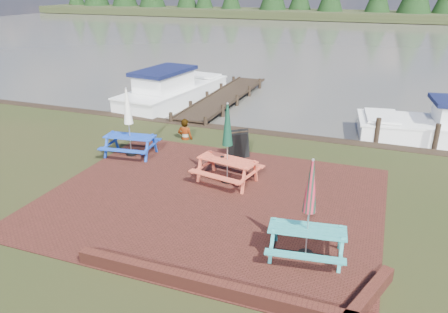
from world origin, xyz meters
TOP-DOWN VIEW (x-y plane):
  - ground at (0.00, 0.00)m, footprint 120.00×120.00m
  - paving at (0.00, 1.00)m, footprint 9.00×7.50m
  - brick_wall at (2.15, -2.42)m, footprint 6.21×1.79m
  - water at (0.00, 37.00)m, footprint 120.00×60.00m
  - picnic_table_teal at (2.92, -0.75)m, footprint 1.81×1.66m
  - picnic_table_red at (0.02, 2.20)m, footprint 2.00×1.85m
  - picnic_table_blue at (-3.80, 3.05)m, footprint 1.86×1.70m
  - chalkboard at (-0.24, 4.01)m, footprint 0.62×0.90m
  - jetty at (-3.50, 11.28)m, footprint 1.76×9.08m
  - boat_jetty at (-5.91, 10.36)m, footprint 3.27×7.21m
  - person at (-2.78, 5.19)m, footprint 0.60×0.42m

SIDE VIEW (x-z plane):
  - ground at x=0.00m, z-range 0.00..0.00m
  - water at x=0.00m, z-range -0.01..0.01m
  - paving at x=0.00m, z-range 0.00..0.02m
  - jetty at x=-3.50m, z-range -0.39..0.61m
  - brick_wall at x=2.15m, z-range 0.00..0.30m
  - boat_jetty at x=-5.91m, z-range -0.60..1.41m
  - chalkboard at x=-0.24m, z-range 0.02..0.99m
  - person at x=-2.78m, z-range 0.00..1.58m
  - picnic_table_teal at x=2.92m, z-range -0.34..1.93m
  - picnic_table_blue at x=-3.80m, z-range -0.35..1.99m
  - picnic_table_red at x=0.02m, z-range -0.36..2.05m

